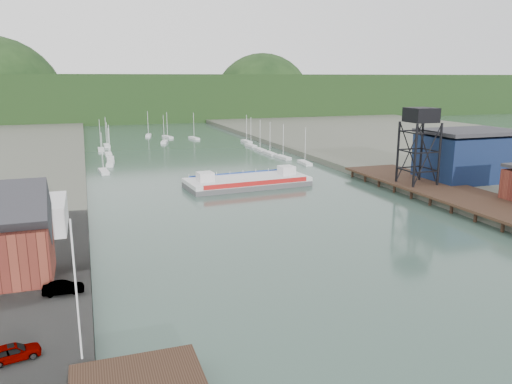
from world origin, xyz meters
TOP-DOWN VIEW (x-y plane):
  - ground at (0.00, 0.00)m, footprint 600.00×600.00m
  - west_quay at (-40.00, 20.00)m, footprint 16.00×80.00m
  - east_pier at (37.00, 45.00)m, footprint 14.00×70.00m
  - white_shed at (-44.00, 50.00)m, footprint 18.00×12.00m
  - flagpole at (-33.00, 10.00)m, footprint 0.16×0.16m
  - lift_tower at (35.00, 58.00)m, footprint 6.50×6.50m
  - blue_shed at (50.00, 60.00)m, footprint 20.50×14.50m
  - marina_sailboats at (0.08, 138.46)m, footprint 57.71×92.65m
  - distant_hills at (-3.98, 301.35)m, footprint 500.00×120.00m
  - chain_ferry at (2.84, 76.25)m, footprint 28.54×13.29m
  - car_west_a at (-38.31, 11.59)m, footprint 4.57×2.61m
  - car_west_b at (-34.83, 24.00)m, footprint 4.24×1.60m

SIDE VIEW (x-z plane):
  - ground at x=0.00m, z-range 0.00..0.00m
  - marina_sailboats at x=0.08m, z-range -0.10..0.80m
  - west_quay at x=-40.00m, z-range 0.00..1.60m
  - chain_ferry at x=2.84m, z-range -0.85..3.14m
  - east_pier at x=37.00m, z-range 0.67..3.12m
  - car_west_b at x=-34.83m, z-range 1.60..2.98m
  - car_west_a at x=-38.31m, z-range 1.60..3.07m
  - white_shed at x=-44.00m, z-range 1.60..6.10m
  - blue_shed at x=50.00m, z-range 1.41..12.71m
  - flagpole at x=-33.00m, z-range 1.60..13.60m
  - distant_hills at x=-3.98m, z-range -29.62..50.38m
  - lift_tower at x=35.00m, z-range 7.65..23.65m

